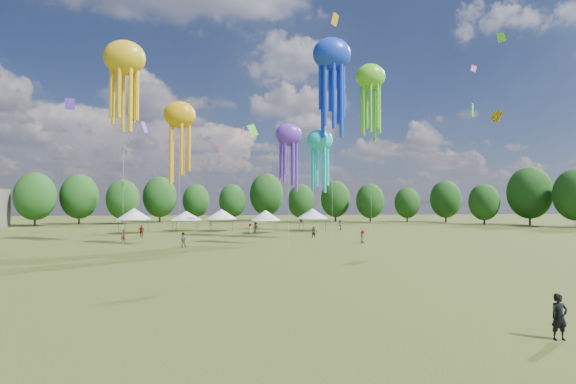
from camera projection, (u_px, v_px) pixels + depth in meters
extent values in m
plane|color=#384416|center=(314.00, 321.00, 17.86)|extent=(300.00, 300.00, 0.00)
imported|color=black|center=(559.00, 317.00, 15.47)|extent=(0.65, 0.45, 1.73)
imported|color=gray|center=(183.00, 240.00, 47.42)|extent=(0.88, 0.70, 1.72)
imported|color=gray|center=(250.00, 229.00, 67.79)|extent=(0.71, 0.92, 1.67)
imported|color=gray|center=(340.00, 225.00, 77.12)|extent=(1.00, 1.11, 1.86)
imported|color=gray|center=(256.00, 227.00, 71.78)|extent=(1.26, 1.05, 1.69)
imported|color=gray|center=(141.00, 231.00, 61.42)|extent=(1.04, 0.43, 1.77)
imported|color=gray|center=(314.00, 232.00, 60.34)|extent=(1.59, 0.91, 1.63)
imported|color=gray|center=(123.00, 236.00, 53.05)|extent=(0.69, 0.72, 1.65)
imported|color=gray|center=(363.00, 237.00, 52.60)|extent=(0.71, 0.89, 1.59)
cylinder|color=#47474C|center=(119.00, 227.00, 66.71)|extent=(0.08, 0.08, 2.23)
cylinder|color=#47474C|center=(125.00, 226.00, 70.54)|extent=(0.08, 0.08, 2.23)
cylinder|color=#47474C|center=(143.00, 227.00, 67.18)|extent=(0.08, 0.08, 2.23)
cylinder|color=#47474C|center=(148.00, 226.00, 71.00)|extent=(0.08, 0.08, 2.23)
cube|color=white|center=(134.00, 220.00, 68.89)|extent=(4.25, 4.25, 0.10)
cone|color=white|center=(134.00, 214.00, 68.91)|extent=(5.53, 5.53, 1.91)
cylinder|color=#47474C|center=(173.00, 226.00, 72.60)|extent=(0.08, 0.08, 1.89)
cylinder|color=#47474C|center=(176.00, 225.00, 76.55)|extent=(0.08, 0.08, 1.89)
cylinder|color=#47474C|center=(196.00, 226.00, 73.09)|extent=(0.08, 0.08, 1.89)
cylinder|color=#47474C|center=(198.00, 225.00, 77.04)|extent=(0.08, 0.08, 1.89)
cube|color=white|center=(186.00, 220.00, 74.84)|extent=(4.38, 4.38, 0.10)
cone|color=white|center=(186.00, 215.00, 74.87)|extent=(5.70, 5.70, 1.62)
cylinder|color=#47474C|center=(210.00, 226.00, 72.41)|extent=(0.08, 0.08, 2.08)
cylinder|color=#47474C|center=(211.00, 225.00, 76.32)|extent=(0.08, 0.08, 2.08)
cylinder|color=#47474C|center=(232.00, 226.00, 72.89)|extent=(0.08, 0.08, 2.08)
cylinder|color=#47474C|center=(233.00, 225.00, 76.80)|extent=(0.08, 0.08, 2.08)
cube|color=white|center=(222.00, 219.00, 74.63)|extent=(4.34, 4.34, 0.10)
cone|color=white|center=(222.00, 214.00, 74.66)|extent=(5.64, 5.64, 1.78)
cylinder|color=#47474C|center=(256.00, 228.00, 67.67)|extent=(0.08, 0.08, 2.03)
cylinder|color=#47474C|center=(255.00, 226.00, 71.19)|extent=(0.08, 0.08, 2.03)
cylinder|color=#47474C|center=(277.00, 228.00, 68.10)|extent=(0.08, 0.08, 2.03)
cylinder|color=#47474C|center=(275.00, 226.00, 71.62)|extent=(0.08, 0.08, 2.03)
cube|color=white|center=(266.00, 221.00, 69.67)|extent=(3.94, 3.94, 0.10)
cone|color=white|center=(266.00, 215.00, 69.70)|extent=(5.12, 5.12, 1.74)
cylinder|color=#47474C|center=(303.00, 225.00, 73.06)|extent=(0.08, 0.08, 2.14)
cylinder|color=#47474C|center=(300.00, 224.00, 77.07)|extent=(0.08, 0.08, 2.14)
cylinder|color=#47474C|center=(325.00, 225.00, 73.55)|extent=(0.08, 0.08, 2.14)
cylinder|color=#47474C|center=(321.00, 224.00, 77.56)|extent=(0.08, 0.08, 2.14)
cube|color=white|center=(312.00, 219.00, 75.34)|extent=(4.44, 4.44, 0.10)
cone|color=white|center=(312.00, 213.00, 75.36)|extent=(5.77, 5.77, 1.83)
ellipsoid|color=#ECA20E|center=(180.00, 115.00, 48.39)|extent=(3.72, 2.60, 3.16)
cylinder|color=beige|center=(179.00, 180.00, 48.19)|extent=(0.03, 0.03, 15.47)
ellipsoid|color=blue|center=(332.00, 54.00, 56.04)|extent=(5.27, 3.69, 4.48)
cylinder|color=beige|center=(332.00, 147.00, 55.72)|extent=(0.03, 0.03, 25.36)
ellipsoid|color=#19D4D3|center=(320.00, 140.00, 57.54)|extent=(3.67, 2.57, 3.12)
cylinder|color=beige|center=(320.00, 190.00, 57.37)|extent=(0.03, 0.03, 13.88)
ellipsoid|color=gold|center=(125.00, 58.00, 51.24)|extent=(5.10, 3.57, 4.33)
cylinder|color=beige|center=(124.00, 151.00, 50.95)|extent=(0.03, 0.03, 23.17)
ellipsoid|color=#632DCB|center=(289.00, 135.00, 49.58)|extent=(3.23, 2.26, 2.74)
cylinder|color=beige|center=(289.00, 190.00, 49.41)|extent=(0.03, 0.03, 13.33)
ellipsoid|color=#64D322|center=(371.00, 77.00, 70.27)|extent=(5.12, 3.59, 4.36)
cylinder|color=beige|center=(371.00, 154.00, 69.93)|extent=(0.03, 0.03, 26.66)
cube|color=#64D322|center=(253.00, 130.00, 75.27)|extent=(2.21, 1.15, 2.68)
cube|color=blue|center=(337.00, 84.00, 83.62)|extent=(0.45, 0.75, 0.80)
cube|color=#D73F97|center=(243.00, 131.00, 60.79)|extent=(0.35, 1.24, 1.35)
cube|color=#64D322|center=(501.00, 37.00, 57.76)|extent=(1.26, 0.44, 1.52)
cube|color=#632DCB|center=(145.00, 127.00, 78.86)|extent=(1.00, 1.87, 2.37)
cube|color=#ECA20E|center=(335.00, 19.00, 61.45)|extent=(1.42, 1.07, 1.81)
cube|color=#64D322|center=(473.00, 110.00, 72.68)|extent=(1.13, 1.40, 2.27)
cube|color=#19D4D3|center=(344.00, 90.00, 83.14)|extent=(0.93, 1.67, 1.75)
cube|color=#D73F97|center=(474.00, 69.00, 53.53)|extent=(0.97, 0.24, 1.08)
cube|color=#632DCB|center=(70.00, 104.00, 69.74)|extent=(1.48, 0.79, 1.93)
cube|color=red|center=(218.00, 147.00, 73.94)|extent=(0.44, 1.20, 1.33)
cube|color=#ECA20E|center=(496.00, 116.00, 56.91)|extent=(1.06, 1.36, 1.88)
cylinder|color=#38281C|center=(35.00, 218.00, 89.75)|extent=(0.44, 0.44, 3.36)
ellipsoid|color=#1C4517|center=(35.00, 196.00, 89.87)|extent=(8.40, 8.40, 10.51)
cylinder|color=#38281C|center=(79.00, 217.00, 97.79)|extent=(0.44, 0.44, 3.41)
ellipsoid|color=#1C4517|center=(79.00, 196.00, 97.91)|extent=(8.53, 8.53, 10.66)
cylinder|color=#38281C|center=(123.00, 218.00, 98.54)|extent=(0.44, 0.44, 3.07)
ellipsoid|color=#1C4517|center=(123.00, 199.00, 98.65)|extent=(7.66, 7.66, 9.58)
cylinder|color=#38281C|center=(160.00, 216.00, 107.66)|extent=(0.44, 0.44, 3.43)
ellipsoid|color=#1C4517|center=(160.00, 197.00, 107.78)|extent=(8.58, 8.58, 10.73)
cylinder|color=#38281C|center=(196.00, 216.00, 114.29)|extent=(0.44, 0.44, 2.95)
ellipsoid|color=#1C4517|center=(196.00, 200.00, 114.40)|extent=(7.37, 7.37, 9.21)
cylinder|color=#38281C|center=(232.00, 216.00, 111.65)|extent=(0.44, 0.44, 2.89)
ellipsoid|color=#1C4517|center=(232.00, 201.00, 111.75)|extent=(7.23, 7.23, 9.04)
cylinder|color=#38281C|center=(267.00, 214.00, 117.22)|extent=(0.44, 0.44, 3.84)
ellipsoid|color=#1C4517|center=(267.00, 194.00, 117.36)|extent=(9.60, 9.60, 11.99)
cylinder|color=#38281C|center=(301.00, 217.00, 107.25)|extent=(0.44, 0.44, 2.84)
ellipsoid|color=#1C4517|center=(301.00, 201.00, 107.35)|extent=(7.11, 7.11, 8.89)
cylinder|color=#38281C|center=(335.00, 216.00, 111.01)|extent=(0.44, 0.44, 3.16)
ellipsoid|color=#1C4517|center=(335.00, 199.00, 111.13)|extent=(7.91, 7.91, 9.88)
cylinder|color=#38281C|center=(370.00, 217.00, 106.25)|extent=(0.44, 0.44, 2.88)
ellipsoid|color=#1C4517|center=(370.00, 201.00, 106.35)|extent=(7.21, 7.21, 9.01)
cylinder|color=#38281C|center=(407.00, 217.00, 109.50)|extent=(0.44, 0.44, 2.63)
ellipsoid|color=#1C4517|center=(407.00, 203.00, 109.60)|extent=(6.57, 6.57, 8.22)
cylinder|color=#38281C|center=(446.00, 216.00, 107.11)|extent=(0.44, 0.44, 3.13)
ellipsoid|color=#1C4517|center=(446.00, 199.00, 107.23)|extent=(7.81, 7.81, 9.77)
cylinder|color=#38281C|center=(484.00, 219.00, 95.66)|extent=(0.44, 0.44, 2.72)
ellipsoid|color=#1C4517|center=(484.00, 202.00, 95.76)|extent=(6.80, 6.80, 8.50)
cylinder|color=#38281C|center=(530.00, 217.00, 93.94)|extent=(0.44, 0.44, 3.81)
ellipsoid|color=#1C4517|center=(530.00, 193.00, 94.08)|extent=(9.52, 9.52, 11.90)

